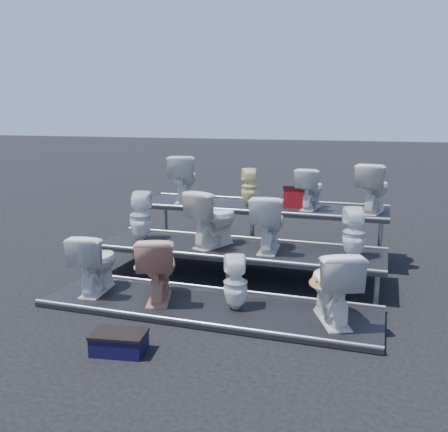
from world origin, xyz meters
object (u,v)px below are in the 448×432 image
(toilet_7, at_px, (354,233))
(toilet_10, at_px, (311,188))
(toilet_0, at_px, (95,262))
(toilet_5, at_px, (213,218))
(toilet_8, at_px, (184,178))
(red_crate, at_px, (298,197))
(step_stool, at_px, (119,344))
(toilet_1, at_px, (158,267))
(toilet_2, at_px, (236,283))
(toilet_6, at_px, (269,223))
(toilet_3, at_px, (333,285))
(toilet_11, at_px, (374,188))
(toilet_4, at_px, (141,216))
(toilet_9, at_px, (250,187))

(toilet_7, distance_m, toilet_10, 1.57)
(toilet_0, relative_size, toilet_5, 0.96)
(toilet_7, bearing_deg, toilet_8, -37.89)
(toilet_7, bearing_deg, red_crate, -68.91)
(toilet_10, bearing_deg, step_stool, 78.97)
(toilet_0, distance_m, toilet_10, 3.63)
(toilet_1, bearing_deg, toilet_2, 161.37)
(toilet_5, xyz_separation_m, toilet_10, (1.23, 1.30, 0.32))
(toilet_10, bearing_deg, toilet_6, 80.61)
(red_crate, bearing_deg, toilet_6, -101.34)
(toilet_3, height_order, toilet_6, toilet_6)
(toilet_1, relative_size, toilet_8, 1.02)
(toilet_1, distance_m, toilet_11, 3.69)
(toilet_6, bearing_deg, step_stool, 66.48)
(toilet_4, height_order, red_crate, toilet_4)
(step_stool, bearing_deg, toilet_10, 62.49)
(toilet_1, bearing_deg, toilet_7, -169.28)
(toilet_2, height_order, toilet_4, toilet_4)
(toilet_6, bearing_deg, toilet_7, 175.63)
(toilet_3, xyz_separation_m, red_crate, (-0.88, 2.71, 0.53))
(toilet_5, bearing_deg, toilet_7, -158.40)
(toilet_3, bearing_deg, toilet_9, -79.97)
(toilet_6, height_order, toilet_11, toilet_11)
(toilet_6, bearing_deg, toilet_1, 44.75)
(step_stool, bearing_deg, toilet_6, 61.70)
(toilet_0, xyz_separation_m, toilet_8, (0.19, 2.60, 0.81))
(toilet_5, bearing_deg, toilet_6, -158.40)
(toilet_7, relative_size, toilet_10, 1.02)
(toilet_6, relative_size, red_crate, 1.83)
(toilet_2, relative_size, toilet_3, 0.76)
(toilet_10, bearing_deg, toilet_9, 7.33)
(toilet_4, height_order, toilet_8, toilet_8)
(toilet_10, bearing_deg, toilet_0, 54.31)
(toilet_2, distance_m, toilet_9, 2.77)
(toilet_1, height_order, toilet_2, toilet_1)
(toilet_4, xyz_separation_m, step_stool, (1.11, -2.66, -0.74))
(toilet_2, xyz_separation_m, toilet_9, (-0.54, 2.60, 0.79))
(toilet_5, bearing_deg, toilet_9, -77.03)
(toilet_5, height_order, toilet_6, toilet_5)
(toilet_0, relative_size, toilet_2, 1.23)
(toilet_0, bearing_deg, toilet_3, 172.56)
(toilet_2, xyz_separation_m, toilet_11, (1.47, 2.60, 0.86))
(toilet_3, bearing_deg, toilet_0, -23.03)
(toilet_0, relative_size, toilet_1, 0.96)
(toilet_3, bearing_deg, toilet_7, -118.93)
(toilet_7, bearing_deg, step_stool, 36.85)
(toilet_0, distance_m, toilet_4, 1.35)
(toilet_0, xyz_separation_m, toilet_1, (0.91, 0.00, 0.02))
(toilet_3, distance_m, toilet_4, 3.36)
(toilet_5, bearing_deg, red_crate, -103.85)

